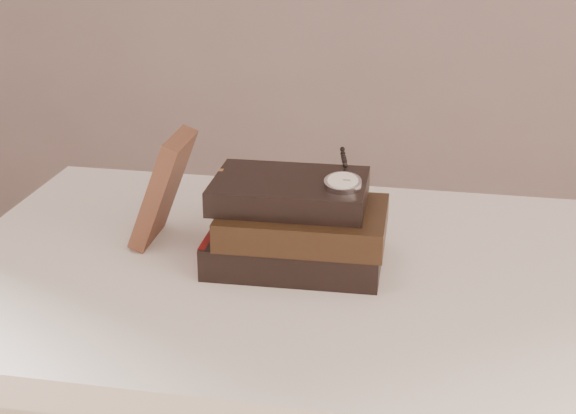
# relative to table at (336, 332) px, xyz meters

# --- Properties ---
(table) EXTENTS (1.00, 0.60, 0.75)m
(table) POSITION_rel_table_xyz_m (0.00, 0.00, 0.00)
(table) COLOR white
(table) RESTS_ON ground
(book_stack) EXTENTS (0.23, 0.16, 0.11)m
(book_stack) POSITION_rel_table_xyz_m (-0.05, 0.01, 0.14)
(book_stack) COLOR black
(book_stack) RESTS_ON table
(journal) EXTENTS (0.08, 0.10, 0.15)m
(journal) POSITION_rel_table_xyz_m (-0.24, 0.04, 0.17)
(journal) COLOR #422419
(journal) RESTS_ON table
(pocket_watch) EXTENTS (0.05, 0.15, 0.02)m
(pocket_watch) POSITION_rel_table_xyz_m (0.00, 0.00, 0.21)
(pocket_watch) COLOR silver
(pocket_watch) RESTS_ON book_stack
(eyeglasses) EXTENTS (0.09, 0.11, 0.04)m
(eyeglasses) POSITION_rel_table_xyz_m (-0.13, 0.08, 0.15)
(eyeglasses) COLOR silver
(eyeglasses) RESTS_ON book_stack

